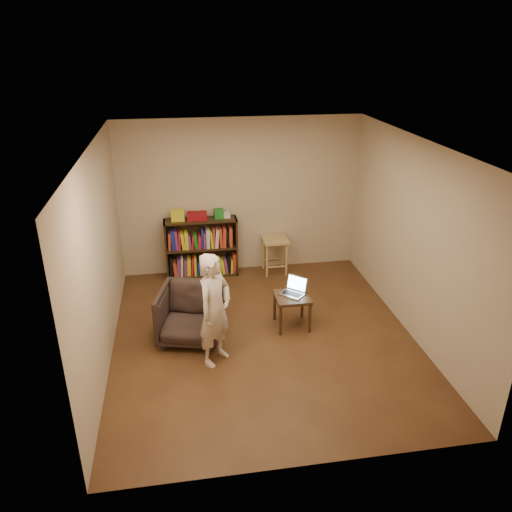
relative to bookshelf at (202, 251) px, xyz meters
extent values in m
plane|color=#412415|center=(0.69, -2.09, -0.44)|extent=(4.50, 4.50, 0.00)
plane|color=white|center=(0.69, -2.09, 2.16)|extent=(4.50, 4.50, 0.00)
plane|color=#C1A992|center=(0.69, 0.16, 0.86)|extent=(4.00, 0.00, 4.00)
plane|color=#C1A992|center=(-1.31, -2.09, 0.86)|extent=(0.00, 4.50, 4.50)
plane|color=#C1A992|center=(2.69, -2.09, 0.86)|extent=(0.00, 4.50, 4.50)
cube|color=black|center=(-0.58, -0.01, 0.06)|extent=(0.03, 0.30, 1.00)
cube|color=black|center=(0.58, -0.01, 0.06)|extent=(0.03, 0.30, 1.00)
cube|color=black|center=(0.00, 0.13, 0.06)|extent=(1.20, 0.02, 1.00)
cube|color=black|center=(0.00, -0.01, -0.42)|extent=(1.20, 0.30, 0.03)
cube|color=black|center=(0.00, -0.01, 0.06)|extent=(1.14, 0.30, 0.03)
cube|color=black|center=(0.00, -0.01, 0.55)|extent=(1.20, 0.30, 0.03)
cube|color=gold|center=(-0.36, 0.00, 0.65)|extent=(0.22, 0.16, 0.18)
cube|color=maroon|center=(-0.05, 0.02, 0.61)|extent=(0.33, 0.24, 0.11)
cube|color=#1E7122|center=(0.31, 0.01, 0.64)|extent=(0.15, 0.15, 0.15)
cube|color=beige|center=(0.44, 0.01, 0.61)|extent=(0.12, 0.12, 0.09)
cube|color=#AD7F54|center=(1.24, -0.10, 0.15)|extent=(0.43, 0.43, 0.04)
cylinder|color=#AD7F54|center=(1.07, -0.27, -0.15)|extent=(0.04, 0.04, 0.57)
cylinder|color=#AD7F54|center=(1.41, -0.27, -0.15)|extent=(0.04, 0.04, 0.57)
cylinder|color=#AD7F54|center=(1.07, 0.07, -0.15)|extent=(0.04, 0.04, 0.57)
cylinder|color=#AD7F54|center=(1.41, 0.07, -0.15)|extent=(0.04, 0.04, 0.57)
imported|color=#2D221E|center=(-0.27, -1.96, -0.07)|extent=(0.96, 0.98, 0.74)
cube|color=#332111|center=(1.13, -1.87, 0.02)|extent=(0.47, 0.47, 0.04)
cylinder|color=#332111|center=(0.93, -2.07, -0.22)|extent=(0.04, 0.04, 0.44)
cylinder|color=#332111|center=(1.33, -2.07, -0.22)|extent=(0.04, 0.04, 0.44)
cylinder|color=#332111|center=(0.93, -1.67, -0.22)|extent=(0.04, 0.04, 0.44)
cylinder|color=#332111|center=(1.33, -1.67, -0.22)|extent=(0.04, 0.04, 0.44)
cube|color=#AFAFB4|center=(1.13, -1.84, 0.05)|extent=(0.37, 0.37, 0.02)
cube|color=black|center=(1.13, -1.84, 0.06)|extent=(0.27, 0.26, 0.00)
cube|color=#AFAFB4|center=(1.22, -1.74, 0.16)|extent=(0.27, 0.26, 0.21)
cube|color=#A4CBE6|center=(1.22, -1.74, 0.16)|extent=(0.23, 0.22, 0.17)
imported|color=beige|center=(0.01, -2.51, 0.29)|extent=(0.61, 0.63, 1.45)
camera|label=1|loc=(-0.34, -7.76, 3.31)|focal=35.00mm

